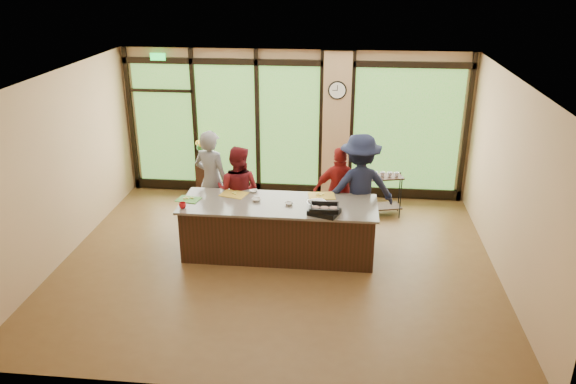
% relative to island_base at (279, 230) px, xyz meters
% --- Properties ---
extents(floor, '(7.00, 7.00, 0.00)m').
position_rel_island_base_xyz_m(floor, '(0.00, -0.30, -0.44)').
color(floor, brown).
rests_on(floor, ground).
extents(ceiling, '(7.00, 7.00, 0.00)m').
position_rel_island_base_xyz_m(ceiling, '(0.00, -0.30, 2.56)').
color(ceiling, white).
rests_on(ceiling, back_wall).
extents(back_wall, '(7.00, 0.00, 7.00)m').
position_rel_island_base_xyz_m(back_wall, '(0.00, 2.70, 1.06)').
color(back_wall, tan).
rests_on(back_wall, floor).
extents(left_wall, '(0.00, 6.00, 6.00)m').
position_rel_island_base_xyz_m(left_wall, '(-3.50, -0.30, 1.06)').
color(left_wall, tan).
rests_on(left_wall, floor).
extents(right_wall, '(0.00, 6.00, 6.00)m').
position_rel_island_base_xyz_m(right_wall, '(3.50, -0.30, 1.06)').
color(right_wall, tan).
rests_on(right_wall, floor).
extents(window_wall, '(6.90, 0.12, 3.00)m').
position_rel_island_base_xyz_m(window_wall, '(0.16, 2.65, 0.95)').
color(window_wall, tan).
rests_on(window_wall, floor).
extents(island_base, '(3.10, 1.00, 0.88)m').
position_rel_island_base_xyz_m(island_base, '(0.00, 0.00, 0.00)').
color(island_base, black).
rests_on(island_base, floor).
extents(countertop, '(3.20, 1.10, 0.04)m').
position_rel_island_base_xyz_m(countertop, '(0.00, 0.00, 0.46)').
color(countertop, slate).
rests_on(countertop, island_base).
extents(wall_clock, '(0.36, 0.04, 0.36)m').
position_rel_island_base_xyz_m(wall_clock, '(0.85, 2.57, 1.81)').
color(wall_clock, black).
rests_on(wall_clock, window_wall).
extents(cook_left, '(0.81, 0.68, 1.88)m').
position_rel_island_base_xyz_m(cook_left, '(-1.30, 0.81, 0.50)').
color(cook_left, slate).
rests_on(cook_left, floor).
extents(cook_midleft, '(0.89, 0.74, 1.65)m').
position_rel_island_base_xyz_m(cook_midleft, '(-0.80, 0.69, 0.38)').
color(cook_midleft, maroon).
rests_on(cook_midleft, floor).
extents(cook_midright, '(0.99, 0.50, 1.63)m').
position_rel_island_base_xyz_m(cook_midright, '(0.98, 0.85, 0.37)').
color(cook_midright, maroon).
rests_on(cook_midright, floor).
extents(cook_right, '(1.36, 0.97, 1.91)m').
position_rel_island_base_xyz_m(cook_right, '(1.31, 0.72, 0.52)').
color(cook_right, '#161A31').
rests_on(cook_right, floor).
extents(roasting_pan, '(0.54, 0.48, 0.08)m').
position_rel_island_base_xyz_m(roasting_pan, '(0.75, -0.35, 0.52)').
color(roasting_pan, black).
rests_on(roasting_pan, countertop).
extents(mixing_bowl, '(0.39, 0.39, 0.08)m').
position_rel_island_base_xyz_m(mixing_bowl, '(0.63, -0.06, 0.52)').
color(mixing_bowl, silver).
rests_on(mixing_bowl, countertop).
extents(cutting_board_left, '(0.42, 0.34, 0.01)m').
position_rel_island_base_xyz_m(cutting_board_left, '(-1.50, -0.01, 0.49)').
color(cutting_board_left, '#489636').
rests_on(cutting_board_left, countertop).
extents(cutting_board_center, '(0.49, 0.42, 0.01)m').
position_rel_island_base_xyz_m(cutting_board_center, '(-0.80, 0.29, 0.49)').
color(cutting_board_center, gold).
rests_on(cutting_board_center, countertop).
extents(cutting_board_right, '(0.48, 0.39, 0.01)m').
position_rel_island_base_xyz_m(cutting_board_right, '(0.68, 0.37, 0.49)').
color(cutting_board_right, gold).
rests_on(cutting_board_right, countertop).
extents(prep_bowl_near, '(0.19, 0.19, 0.05)m').
position_rel_island_base_xyz_m(prep_bowl_near, '(-0.38, 0.06, 0.50)').
color(prep_bowl_near, silver).
rests_on(prep_bowl_near, countertop).
extents(prep_bowl_mid, '(0.16, 0.16, 0.04)m').
position_rel_island_base_xyz_m(prep_bowl_mid, '(0.17, -0.04, 0.50)').
color(prep_bowl_mid, silver).
rests_on(prep_bowl_mid, countertop).
extents(prep_bowl_far, '(0.18, 0.18, 0.03)m').
position_rel_island_base_xyz_m(prep_bowl_far, '(-0.48, 0.44, 0.50)').
color(prep_bowl_far, silver).
rests_on(prep_bowl_far, countertop).
extents(red_ramekin, '(0.12, 0.12, 0.09)m').
position_rel_island_base_xyz_m(red_ramekin, '(-1.50, -0.35, 0.53)').
color(red_ramekin, red).
rests_on(red_ramekin, countertop).
extents(flower_stand, '(0.39, 0.39, 0.75)m').
position_rel_island_base_xyz_m(flower_stand, '(-1.81, 2.43, -0.06)').
color(flower_stand, black).
rests_on(flower_stand, floor).
extents(flower_vase, '(0.28, 0.28, 0.26)m').
position_rel_island_base_xyz_m(flower_vase, '(-1.81, 2.43, 0.44)').
color(flower_vase, olive).
rests_on(flower_vase, flower_stand).
extents(bar_cart, '(0.71, 0.51, 0.87)m').
position_rel_island_base_xyz_m(bar_cart, '(1.83, 1.81, 0.08)').
color(bar_cart, black).
rests_on(bar_cart, floor).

